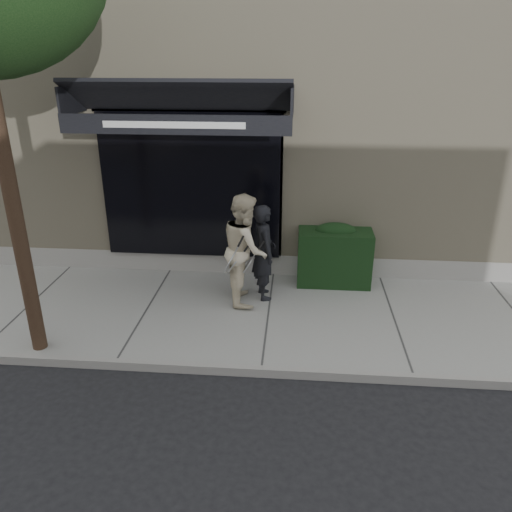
{
  "coord_description": "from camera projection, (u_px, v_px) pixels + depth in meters",
  "views": [
    {
      "loc": [
        0.4,
        -7.13,
        4.06
      ],
      "look_at": [
        -0.26,
        0.6,
        0.85
      ],
      "focal_mm": 35.0,
      "sensor_mm": 36.0,
      "label": 1
    }
  ],
  "objects": [
    {
      "name": "pedestrian_back",
      "position": [
        245.0,
        249.0,
        8.17
      ],
      "size": [
        0.85,
        1.01,
        1.85
      ],
      "color": "beige",
      "rests_on": "sidewalk"
    },
    {
      "name": "hedge",
      "position": [
        334.0,
        255.0,
        8.96
      ],
      "size": [
        1.3,
        0.7,
        1.14
      ],
      "color": "black",
      "rests_on": "sidewalk"
    },
    {
      "name": "building_facade",
      "position": [
        282.0,
        111.0,
        11.66
      ],
      "size": [
        14.3,
        8.04,
        5.64
      ],
      "color": "#BDB190",
      "rests_on": "ground"
    },
    {
      "name": "ground",
      "position": [
        268.0,
        319.0,
        8.14
      ],
      "size": [
        80.0,
        80.0,
        0.0
      ],
      "primitive_type": "plane",
      "color": "black",
      "rests_on": "ground"
    },
    {
      "name": "sidewalk",
      "position": [
        268.0,
        315.0,
        8.12
      ],
      "size": [
        20.0,
        3.0,
        0.12
      ],
      "primitive_type": "cube",
      "color": "gray",
      "rests_on": "ground"
    },
    {
      "name": "pedestrian_front",
      "position": [
        264.0,
        252.0,
        8.31
      ],
      "size": [
        0.86,
        0.84,
        1.64
      ],
      "color": "black",
      "rests_on": "sidewalk"
    },
    {
      "name": "curb",
      "position": [
        261.0,
        371.0,
        6.69
      ],
      "size": [
        20.0,
        0.1,
        0.14
      ],
      "primitive_type": "cube",
      "color": "gray",
      "rests_on": "ground"
    }
  ]
}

